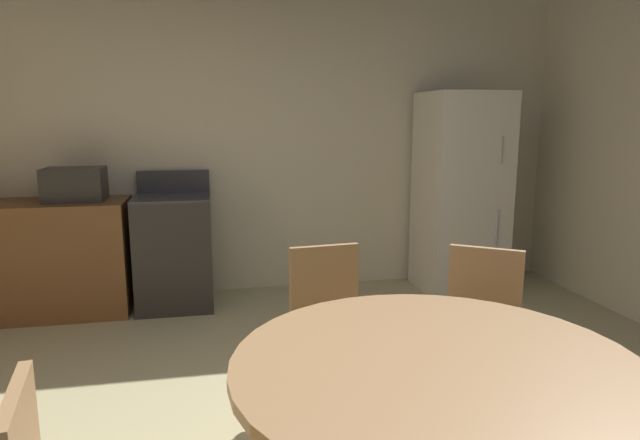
{
  "coord_description": "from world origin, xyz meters",
  "views": [
    {
      "loc": [
        -0.31,
        -2.04,
        1.53
      ],
      "look_at": [
        0.32,
        1.08,
        0.94
      ],
      "focal_mm": 30.56,
      "sensor_mm": 36.0,
      "label": 1
    }
  ],
  "objects_px": {
    "oven_range": "(175,250)",
    "dining_table": "(435,402)",
    "refrigerator": "(460,193)",
    "chair_northeast": "(480,322)",
    "chair_north": "(331,319)",
    "microwave": "(75,184)"
  },
  "relations": [
    {
      "from": "oven_range",
      "to": "dining_table",
      "type": "bearing_deg",
      "value": -70.97
    },
    {
      "from": "oven_range",
      "to": "refrigerator",
      "type": "relative_size",
      "value": 0.62
    },
    {
      "from": "dining_table",
      "to": "chair_northeast",
      "type": "height_order",
      "value": "chair_northeast"
    },
    {
      "from": "microwave",
      "to": "chair_north",
      "type": "height_order",
      "value": "microwave"
    },
    {
      "from": "dining_table",
      "to": "chair_northeast",
      "type": "bearing_deg",
      "value": 54.67
    },
    {
      "from": "chair_north",
      "to": "chair_northeast",
      "type": "distance_m",
      "value": 0.77
    },
    {
      "from": "chair_north",
      "to": "chair_northeast",
      "type": "bearing_deg",
      "value": 69.43
    },
    {
      "from": "refrigerator",
      "to": "dining_table",
      "type": "bearing_deg",
      "value": -116.79
    },
    {
      "from": "microwave",
      "to": "dining_table",
      "type": "relative_size",
      "value": 0.33
    },
    {
      "from": "refrigerator",
      "to": "oven_range",
      "type": "bearing_deg",
      "value": 178.76
    },
    {
      "from": "dining_table",
      "to": "chair_northeast",
      "type": "xyz_separation_m",
      "value": [
        0.64,
        0.9,
        -0.11
      ]
    },
    {
      "from": "refrigerator",
      "to": "chair_north",
      "type": "relative_size",
      "value": 2.02
    },
    {
      "from": "oven_range",
      "to": "chair_northeast",
      "type": "bearing_deg",
      "value": -51.17
    },
    {
      "from": "oven_range",
      "to": "dining_table",
      "type": "xyz_separation_m",
      "value": [
        1.02,
        -2.95,
        0.15
      ]
    },
    {
      "from": "oven_range",
      "to": "dining_table",
      "type": "distance_m",
      "value": 3.13
    },
    {
      "from": "chair_northeast",
      "to": "dining_table",
      "type": "bearing_deg",
      "value": -0.0
    },
    {
      "from": "dining_table",
      "to": "chair_northeast",
      "type": "relative_size",
      "value": 1.56
    },
    {
      "from": "microwave",
      "to": "chair_north",
      "type": "distance_m",
      "value": 2.53
    },
    {
      "from": "refrigerator",
      "to": "chair_northeast",
      "type": "distance_m",
      "value": 2.2
    },
    {
      "from": "chair_northeast",
      "to": "refrigerator",
      "type": "bearing_deg",
      "value": -167.14
    },
    {
      "from": "refrigerator",
      "to": "chair_northeast",
      "type": "bearing_deg",
      "value": -112.47
    },
    {
      "from": "refrigerator",
      "to": "chair_north",
      "type": "distance_m",
      "value": 2.42
    }
  ]
}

